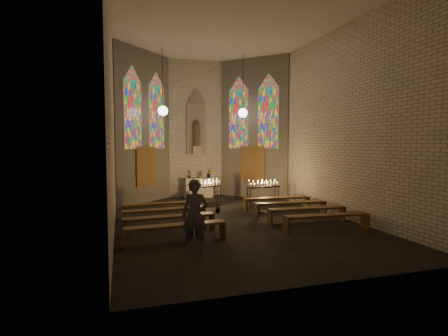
% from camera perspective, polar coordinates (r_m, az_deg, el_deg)
% --- Properties ---
extents(floor, '(12.00, 12.00, 0.00)m').
position_cam_1_polar(floor, '(12.68, 1.18, -8.44)').
color(floor, black).
rests_on(floor, ground).
extents(room, '(8.22, 12.43, 7.00)m').
position_cam_1_polar(room, '(15.65, -2.61, 7.60)').
color(room, beige).
rests_on(room, ground).
extents(altar, '(1.40, 0.60, 1.00)m').
position_cam_1_polar(altar, '(17.79, -4.21, -3.22)').
color(altar, '#BBAE99').
rests_on(altar, ground).
extents(flower_vase_left, '(0.24, 0.19, 0.41)m').
position_cam_1_polar(flower_vase_left, '(17.67, -5.71, -0.98)').
color(flower_vase_left, '#4C723F').
rests_on(flower_vase_left, altar).
extents(flower_vase_center, '(0.46, 0.43, 0.42)m').
position_cam_1_polar(flower_vase_center, '(17.68, -3.91, -0.95)').
color(flower_vase_center, '#4C723F').
rests_on(flower_vase_center, altar).
extents(flower_vase_right, '(0.28, 0.25, 0.40)m').
position_cam_1_polar(flower_vase_right, '(17.81, -2.48, -0.93)').
color(flower_vase_right, '#4C723F').
rests_on(flower_vase_right, altar).
extents(aisle_flower_pot, '(0.26, 0.26, 0.36)m').
position_cam_1_polar(aisle_flower_pot, '(13.96, -1.05, -6.53)').
color(aisle_flower_pot, '#4C723F').
rests_on(aisle_flower_pot, ground).
extents(votive_stand_left, '(1.46, 0.81, 1.05)m').
position_cam_1_polar(votive_stand_left, '(15.58, -2.85, -2.74)').
color(votive_stand_left, black).
rests_on(votive_stand_left, ground).
extents(votive_stand_right, '(1.53, 0.56, 1.10)m').
position_cam_1_polar(votive_stand_right, '(15.23, 6.42, -2.78)').
color(votive_stand_right, black).
rests_on(votive_stand_right, ground).
extents(pew_left_0, '(2.80, 0.56, 0.53)m').
position_cam_1_polar(pew_left_0, '(13.26, -10.27, -6.04)').
color(pew_left_0, brown).
rests_on(pew_left_0, ground).
extents(pew_right_0, '(2.80, 0.56, 0.53)m').
position_cam_1_polar(pew_right_0, '(14.55, 8.66, -5.13)').
color(pew_right_0, brown).
rests_on(pew_right_0, ground).
extents(pew_left_1, '(2.80, 0.56, 0.53)m').
position_cam_1_polar(pew_left_1, '(12.09, -9.63, -7.01)').
color(pew_left_1, brown).
rests_on(pew_left_1, ground).
extents(pew_right_1, '(2.80, 0.56, 0.53)m').
position_cam_1_polar(pew_right_1, '(13.49, 10.85, -5.88)').
color(pew_right_1, brown).
rests_on(pew_right_1, ground).
extents(pew_left_2, '(2.80, 0.56, 0.53)m').
position_cam_1_polar(pew_left_2, '(10.92, -8.85, -8.19)').
color(pew_left_2, brown).
rests_on(pew_left_2, ground).
extents(pew_right_2, '(2.80, 0.56, 0.53)m').
position_cam_1_polar(pew_right_2, '(12.46, 13.42, -6.74)').
color(pew_right_2, brown).
rests_on(pew_right_2, ground).
extents(pew_left_3, '(2.80, 0.56, 0.53)m').
position_cam_1_polar(pew_left_3, '(9.76, -7.88, -9.65)').
color(pew_left_3, brown).
rests_on(pew_left_3, ground).
extents(pew_right_3, '(2.80, 0.56, 0.53)m').
position_cam_1_polar(pew_right_3, '(11.46, 16.45, -7.73)').
color(pew_right_3, brown).
rests_on(pew_right_3, ground).
extents(visitor, '(0.78, 0.66, 1.83)m').
position_cam_1_polar(visitor, '(8.91, -4.78, -7.75)').
color(visitor, '#494852').
rests_on(visitor, ground).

